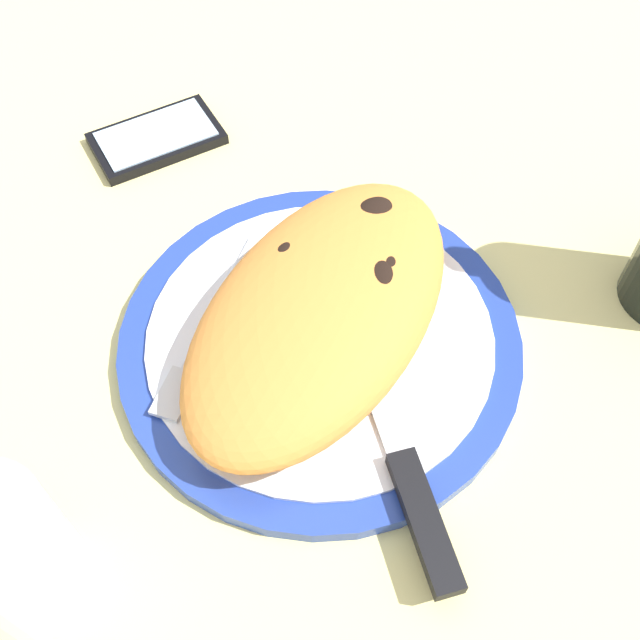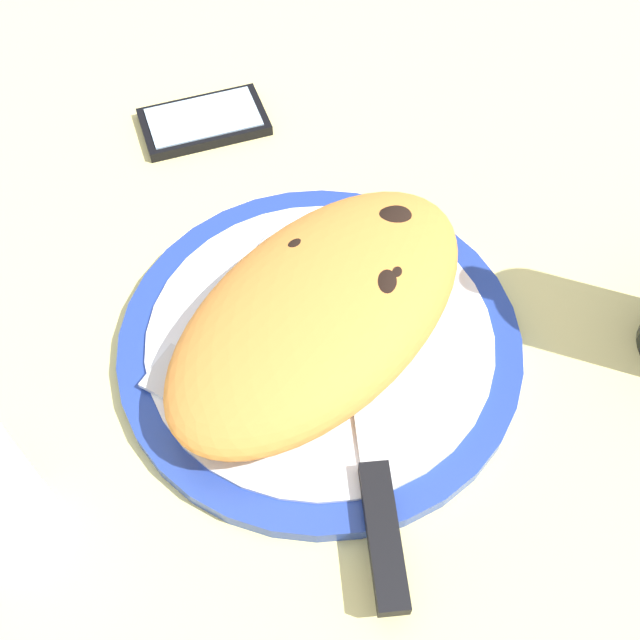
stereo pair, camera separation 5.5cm
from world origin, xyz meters
TOP-DOWN VIEW (x-y plane):
  - ground_plane at (0.00, 0.00)cm, footprint 150.00×150.00cm
  - plate at (0.00, 0.00)cm, footprint 30.38×30.38cm
  - calzone at (0.06, 0.18)cm, footprint 30.47×22.14cm
  - fork at (2.41, -8.32)cm, footprint 17.28×3.37cm
  - knife at (9.44, 8.01)cm, footprint 22.36×13.37cm
  - smartphone at (-18.51, -19.89)cm, footprint 12.70×13.04cm
  - water_glass at (21.40, -13.88)cm, footprint 7.89×7.89cm

SIDE VIEW (x-z plane):
  - ground_plane at x=0.00cm, z-range -3.00..0.00cm
  - smartphone at x=-18.51cm, z-range -0.02..1.14cm
  - plate at x=0.00cm, z-range -0.03..1.60cm
  - fork at x=2.41cm, z-range 1.63..2.03cm
  - knife at x=9.44cm, z-range 1.51..2.71cm
  - water_glass at x=21.40cm, z-range -0.70..9.66cm
  - calzone at x=0.06cm, z-range 1.65..7.64cm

